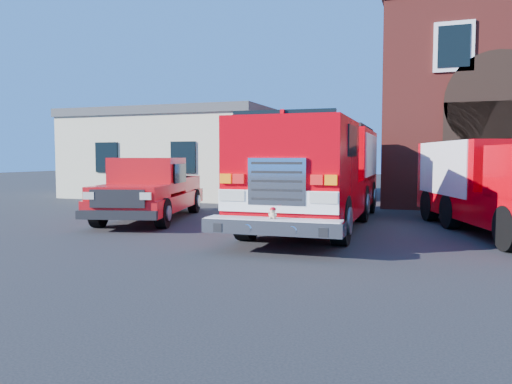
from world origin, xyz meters
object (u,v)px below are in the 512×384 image
(secondary_truck, at_px, (501,183))
(side_building, at_px, (185,153))
(fire_engine, at_px, (319,172))
(pickup_truck, at_px, (151,190))

(secondary_truck, bearing_deg, side_building, 146.60)
(side_building, relative_size, fire_engine, 1.02)
(pickup_truck, relative_size, secondary_truck, 0.81)
(fire_engine, bearing_deg, side_building, 135.14)
(side_building, distance_m, fire_engine, 13.01)
(fire_engine, relative_size, secondary_truck, 1.26)
(pickup_truck, bearing_deg, side_building, 111.53)
(side_building, xyz_separation_m, secondary_truck, (14.06, -9.28, -0.87))
(fire_engine, height_order, pickup_truck, fire_engine)
(pickup_truck, bearing_deg, fire_engine, 5.94)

